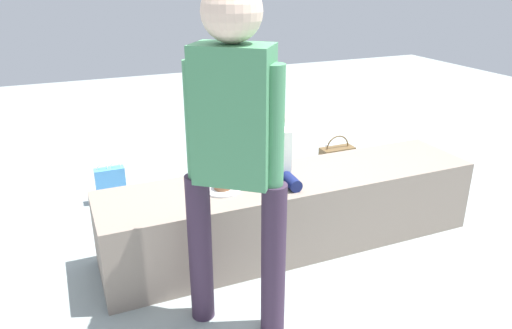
{
  "coord_description": "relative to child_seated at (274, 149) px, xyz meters",
  "views": [
    {
      "loc": [
        -1.31,
        -2.48,
        1.69
      ],
      "look_at": [
        -0.38,
        -0.28,
        0.73
      ],
      "focal_mm": 33.75,
      "sensor_mm": 36.0,
      "label": 1
    }
  ],
  "objects": [
    {
      "name": "water_bottle_near_gift",
      "position": [
        1.1,
        1.17,
        -0.61
      ],
      "size": [
        0.07,
        0.07,
        0.19
      ],
      "color": "silver",
      "rests_on": "ground_plane"
    },
    {
      "name": "cake_plate",
      "position": [
        -0.33,
        -0.01,
        -0.19
      ],
      "size": [
        0.22,
        0.22,
        0.07
      ],
      "color": "white",
      "rests_on": "concrete_ledge"
    },
    {
      "name": "handbag_black_leather",
      "position": [
        -0.14,
        0.5,
        -0.56
      ],
      "size": [
        0.32,
        0.1,
        0.37
      ],
      "color": "black",
      "rests_on": "ground_plane"
    },
    {
      "name": "railing_post",
      "position": [
        0.14,
        1.01,
        -0.21
      ],
      "size": [
        0.36,
        0.36,
        1.27
      ],
      "color": "black",
      "rests_on": "ground_plane"
    },
    {
      "name": "handbag_brown_canvas",
      "position": [
        1.04,
        0.89,
        -0.56
      ],
      "size": [
        0.3,
        0.13,
        0.37
      ],
      "color": "brown",
      "rests_on": "ground_plane"
    },
    {
      "name": "concrete_ledge",
      "position": [
        0.15,
        0.01,
        -0.45
      ],
      "size": [
        2.45,
        0.56,
        0.48
      ],
      "primitive_type": "cube",
      "color": "gray",
      "rests_on": "ground_plane"
    },
    {
      "name": "child_seated",
      "position": [
        0.0,
        0.0,
        0.0
      ],
      "size": [
        0.28,
        0.32,
        0.48
      ],
      "color": "navy",
      "rests_on": "concrete_ledge"
    },
    {
      "name": "adult_standing",
      "position": [
        -0.47,
        -0.58,
        0.31
      ],
      "size": [
        0.41,
        0.37,
        1.67
      ],
      "color": "#37263B",
      "rests_on": "ground_plane"
    },
    {
      "name": "ground_plane",
      "position": [
        0.15,
        0.01,
        -0.7
      ],
      "size": [
        12.0,
        12.0,
        0.0
      ],
      "primitive_type": "plane",
      "color": "#949F9D"
    },
    {
      "name": "cake_box_white",
      "position": [
        -0.82,
        0.6,
        -0.62
      ],
      "size": [
        0.33,
        0.37,
        0.15
      ],
      "primitive_type": "cube",
      "rotation": [
        0.0,
        0.0,
        -0.11
      ],
      "color": "white",
      "rests_on": "ground_plane"
    },
    {
      "name": "party_cup_red",
      "position": [
        0.58,
        0.71,
        -0.64
      ],
      "size": [
        0.08,
        0.08,
        0.11
      ],
      "primitive_type": "cylinder",
      "color": "red",
      "rests_on": "ground_plane"
    },
    {
      "name": "gift_bag",
      "position": [
        -0.87,
        1.12,
        -0.55
      ],
      "size": [
        0.22,
        0.09,
        0.33
      ],
      "color": "#4C99E0",
      "rests_on": "ground_plane"
    }
  ]
}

